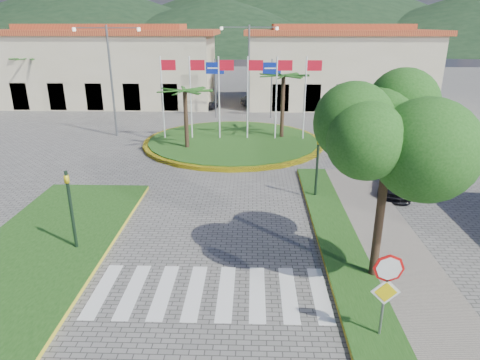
{
  "coord_description": "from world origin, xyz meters",
  "views": [
    {
      "loc": [
        1.41,
        -7.57,
        8.1
      ],
      "look_at": [
        0.93,
        8.0,
        2.38
      ],
      "focal_mm": 32.0,
      "sensor_mm": 36.0,
      "label": 1
    }
  ],
  "objects_px": {
    "deciduous_tree": "(391,128)",
    "car_dark_a": "(201,103)",
    "roundabout_island": "(233,141)",
    "white_van": "(105,100)",
    "stop_sign": "(387,284)",
    "car_side_right": "(398,181)",
    "car_dark_b": "(259,101)"
  },
  "relations": [
    {
      "from": "roundabout_island",
      "to": "deciduous_tree",
      "type": "height_order",
      "value": "deciduous_tree"
    },
    {
      "from": "car_dark_a",
      "to": "car_side_right",
      "type": "bearing_deg",
      "value": -126.49
    },
    {
      "from": "deciduous_tree",
      "to": "white_van",
      "type": "relative_size",
      "value": 1.49
    },
    {
      "from": "stop_sign",
      "to": "car_dark_b",
      "type": "relative_size",
      "value": 0.72
    },
    {
      "from": "white_van",
      "to": "car_side_right",
      "type": "relative_size",
      "value": 1.17
    },
    {
      "from": "deciduous_tree",
      "to": "car_dark_a",
      "type": "bearing_deg",
      "value": 107.17
    },
    {
      "from": "white_van",
      "to": "car_dark_b",
      "type": "height_order",
      "value": "white_van"
    },
    {
      "from": "roundabout_island",
      "to": "car_side_right",
      "type": "distance_m",
      "value": 12.61
    },
    {
      "from": "stop_sign",
      "to": "roundabout_island",
      "type": "bearing_deg",
      "value": 103.73
    },
    {
      "from": "car_dark_b",
      "to": "white_van",
      "type": "bearing_deg",
      "value": 72.43
    },
    {
      "from": "white_van",
      "to": "car_dark_b",
      "type": "xyz_separation_m",
      "value": [
        15.98,
        0.34,
        -0.03
      ]
    },
    {
      "from": "roundabout_island",
      "to": "car_dark_a",
      "type": "relative_size",
      "value": 3.69
    },
    {
      "from": "white_van",
      "to": "car_dark_a",
      "type": "distance_m",
      "value": 10.21
    },
    {
      "from": "roundabout_island",
      "to": "white_van",
      "type": "height_order",
      "value": "roundabout_island"
    },
    {
      "from": "stop_sign",
      "to": "car_side_right",
      "type": "bearing_deg",
      "value": 70.54
    },
    {
      "from": "deciduous_tree",
      "to": "car_dark_a",
      "type": "xyz_separation_m",
      "value": [
        -9.34,
        30.22,
        -4.59
      ]
    },
    {
      "from": "white_van",
      "to": "car_dark_a",
      "type": "xyz_separation_m",
      "value": [
        10.15,
        -1.13,
        -0.05
      ]
    },
    {
      "from": "roundabout_island",
      "to": "car_dark_a",
      "type": "distance_m",
      "value": 13.78
    },
    {
      "from": "roundabout_island",
      "to": "car_dark_b",
      "type": "distance_m",
      "value": 14.84
    },
    {
      "from": "deciduous_tree",
      "to": "car_dark_b",
      "type": "bearing_deg",
      "value": 96.3
    },
    {
      "from": "deciduous_tree",
      "to": "car_dark_b",
      "type": "relative_size",
      "value": 1.85
    },
    {
      "from": "stop_sign",
      "to": "car_dark_a",
      "type": "distance_m",
      "value": 34.41
    },
    {
      "from": "roundabout_island",
      "to": "deciduous_tree",
      "type": "relative_size",
      "value": 1.87
    },
    {
      "from": "car_dark_a",
      "to": "stop_sign",
      "type": "bearing_deg",
      "value": -141.33
    },
    {
      "from": "roundabout_island",
      "to": "white_van",
      "type": "bearing_deg",
      "value": 134.25
    },
    {
      "from": "car_dark_a",
      "to": "car_side_right",
      "type": "height_order",
      "value": "car_dark_a"
    },
    {
      "from": "stop_sign",
      "to": "deciduous_tree",
      "type": "height_order",
      "value": "deciduous_tree"
    },
    {
      "from": "car_dark_a",
      "to": "car_side_right",
      "type": "distance_m",
      "value": 25.59
    },
    {
      "from": "stop_sign",
      "to": "white_van",
      "type": "relative_size",
      "value": 0.58
    },
    {
      "from": "stop_sign",
      "to": "deciduous_tree",
      "type": "relative_size",
      "value": 0.39
    },
    {
      "from": "car_dark_b",
      "to": "car_side_right",
      "type": "height_order",
      "value": "car_dark_b"
    },
    {
      "from": "car_dark_a",
      "to": "car_side_right",
      "type": "relative_size",
      "value": 0.88
    }
  ]
}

